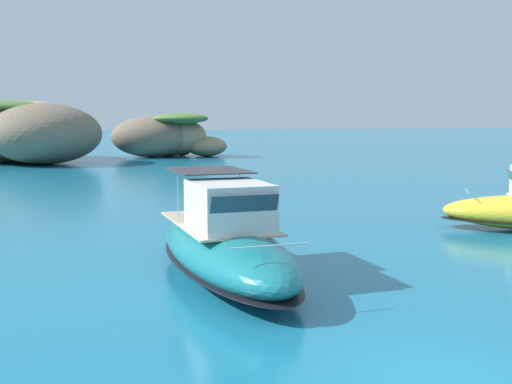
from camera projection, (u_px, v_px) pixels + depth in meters
name	position (u px, v px, depth m)	size (l,w,h in m)	color
ground_plane	(446.00, 383.00, 12.10)	(400.00, 400.00, 0.00)	#197093
islet_large	(18.00, 132.00, 68.49)	(21.48, 22.15, 6.53)	#9E8966
islet_small	(167.00, 136.00, 76.88)	(14.93, 11.87, 5.16)	#756651
motorboat_teal	(225.00, 245.00, 19.77)	(4.41, 10.55, 3.20)	#19727A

